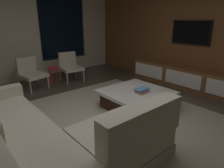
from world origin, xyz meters
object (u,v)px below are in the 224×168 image
(sectional_couch, at_px, (43,139))
(side_stool, at_px, (53,71))
(media_console, at_px, (189,79))
(coffee_table, at_px, (136,99))
(accent_chair_by_curtain, at_px, (30,72))
(book_stack_on_coffee_table, at_px, (142,90))
(accent_chair_near_window, at_px, (70,65))
(mounted_tv, at_px, (191,32))

(sectional_couch, relative_size, side_stool, 5.43)
(media_console, bearing_deg, coffee_table, 177.94)
(accent_chair_by_curtain, bearing_deg, sectional_couch, -106.90)
(book_stack_on_coffee_table, xyz_separation_m, accent_chair_near_window, (-0.05, 2.58, 0.03))
(accent_chair_near_window, distance_m, mounted_tv, 3.22)
(accent_chair_by_curtain, bearing_deg, side_stool, -0.79)
(sectional_couch, bearing_deg, media_console, 3.16)
(book_stack_on_coffee_table, distance_m, accent_chair_by_curtain, 2.81)
(accent_chair_near_window, height_order, mounted_tv, mounted_tv)
(side_stool, distance_m, mounted_tv, 3.58)
(accent_chair_near_window, bearing_deg, accent_chair_by_curtain, -179.32)
(coffee_table, height_order, media_console, media_console)
(book_stack_on_coffee_table, bearing_deg, accent_chair_near_window, 91.20)
(accent_chair_by_curtain, xyz_separation_m, media_console, (2.93, -2.52, -0.18))
(coffee_table, height_order, accent_chair_by_curtain, accent_chair_by_curtain)
(book_stack_on_coffee_table, relative_size, accent_chair_near_window, 0.35)
(book_stack_on_coffee_table, bearing_deg, side_stool, 102.64)
(side_stool, bearing_deg, media_console, -46.63)
(media_console, xyz_separation_m, mounted_tv, (0.18, 0.20, 1.10))
(sectional_couch, distance_m, side_stool, 3.05)
(book_stack_on_coffee_table, xyz_separation_m, accent_chair_by_curtain, (-1.13, 2.57, 0.03))
(sectional_couch, distance_m, book_stack_on_coffee_table, 1.97)
(sectional_couch, bearing_deg, coffee_table, 7.95)
(book_stack_on_coffee_table, xyz_separation_m, mounted_tv, (1.98, 0.25, 0.95))
(book_stack_on_coffee_table, xyz_separation_m, side_stool, (-0.58, 2.56, -0.03))
(accent_chair_near_window, bearing_deg, sectional_couch, -124.88)
(accent_chair_near_window, xyz_separation_m, mounted_tv, (2.03, -2.33, 0.92))
(sectional_couch, relative_size, book_stack_on_coffee_table, 9.16)
(coffee_table, relative_size, mounted_tv, 1.19)
(accent_chair_by_curtain, xyz_separation_m, side_stool, (0.56, -0.01, -0.06))
(side_stool, bearing_deg, coffee_table, -77.05)
(sectional_couch, xyz_separation_m, media_console, (3.76, 0.21, -0.04))
(accent_chair_by_curtain, height_order, mounted_tv, mounted_tv)
(book_stack_on_coffee_table, relative_size, accent_chair_by_curtain, 0.35)
(accent_chair_by_curtain, bearing_deg, mounted_tv, -36.70)
(accent_chair_near_window, bearing_deg, coffee_table, -89.04)
(sectional_couch, bearing_deg, mounted_tv, 5.88)
(media_console, bearing_deg, side_stool, 133.37)
(side_stool, bearing_deg, sectional_couch, -117.05)
(coffee_table, distance_m, mounted_tv, 2.31)
(accent_chair_by_curtain, bearing_deg, media_console, -40.67)
(accent_chair_by_curtain, xyz_separation_m, mounted_tv, (3.11, -2.32, 0.92))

